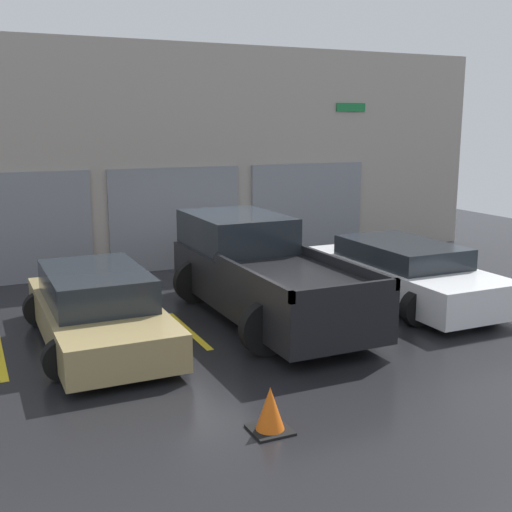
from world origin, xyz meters
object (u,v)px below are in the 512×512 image
pickup_truck (260,272)px  sedan_side (98,309)px  traffic_cone (270,411)px  sedan_white (403,273)px

pickup_truck → sedan_side: size_ratio=1.21×
pickup_truck → traffic_cone: size_ratio=9.67×
pickup_truck → traffic_cone: pickup_truck is taller
pickup_truck → sedan_side: 3.10m
sedan_side → traffic_cone: bearing=-73.3°
pickup_truck → sedan_side: pickup_truck is taller
sedan_side → traffic_cone: 4.18m
pickup_truck → traffic_cone: 4.71m
sedan_white → sedan_side: size_ratio=1.05×
sedan_side → traffic_cone: sedan_side is taller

